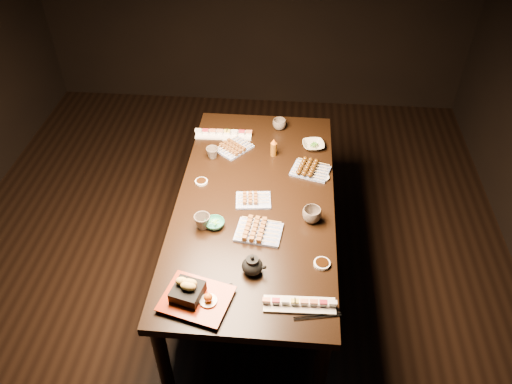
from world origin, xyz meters
TOP-DOWN VIEW (x-y plane):
  - ground at (0.00, 0.00)m, footprint 5.00×5.00m
  - dining_table at (0.21, 0.12)m, footprint 0.95×1.83m
  - sushi_platter_near at (0.48, -0.59)m, footprint 0.34×0.10m
  - sushi_platter_far at (-0.06, 0.75)m, footprint 0.38×0.11m
  - yakitori_plate_center at (0.20, 0.11)m, footprint 0.21×0.16m
  - yakitori_plate_right at (0.25, -0.14)m, footprint 0.26×0.20m
  - yakitori_plate_left at (0.04, 0.60)m, footprint 0.25×0.26m
  - tsukune_plate at (0.53, 0.41)m, footprint 0.26×0.22m
  - edamame_bowl_green at (0.01, -0.10)m, footprint 0.13×0.13m
  - edamame_bowl_cream at (0.54, 0.67)m, footprint 0.16×0.16m
  - tempura_tray at (-0.00, -0.60)m, footprint 0.36×0.32m
  - teacup_near_left at (-0.05, -0.12)m, footprint 0.11×0.11m
  - teacup_mid_right at (0.53, -0.02)m, footprint 0.12×0.12m
  - teacup_far_left at (-0.09, 0.51)m, footprint 0.10×0.10m
  - teacup_far_right at (0.31, 0.87)m, footprint 0.12×0.12m
  - teapot at (0.24, -0.40)m, footprint 0.15×0.15m
  - condiment_bottle at (0.29, 0.56)m, footprint 0.05×0.05m
  - sauce_dish_west at (-0.12, 0.25)m, footprint 0.08×0.08m
  - sauce_dish_east at (0.60, 0.35)m, footprint 0.10×0.10m
  - sauce_dish_se at (0.59, -0.33)m, footprint 0.10×0.10m
  - sauce_dish_nw at (-0.03, 0.72)m, footprint 0.10×0.10m
  - chopsticks_near at (0.05, -0.54)m, footprint 0.22×0.10m
  - chopsticks_se at (0.56, -0.64)m, footprint 0.22×0.06m

SIDE VIEW (x-z plane):
  - ground at x=0.00m, z-range 0.00..0.00m
  - dining_table at x=0.21m, z-range 0.00..0.75m
  - chopsticks_se at x=0.56m, z-range 0.75..0.76m
  - chopsticks_near at x=0.05m, z-range 0.75..0.76m
  - sauce_dish_east at x=0.60m, z-range 0.75..0.76m
  - sauce_dish_nw at x=-0.03m, z-range 0.75..0.76m
  - sauce_dish_west at x=-0.12m, z-range 0.75..0.76m
  - sauce_dish_se at x=0.59m, z-range 0.75..0.76m
  - edamame_bowl_green at x=0.01m, z-range 0.75..0.78m
  - edamame_bowl_cream at x=0.54m, z-range 0.75..0.78m
  - sushi_platter_near at x=0.48m, z-range 0.75..0.79m
  - sushi_platter_far at x=-0.06m, z-range 0.75..0.80m
  - yakitori_plate_center at x=0.20m, z-range 0.75..0.80m
  - yakitori_plate_left at x=0.04m, z-range 0.75..0.80m
  - tsukune_plate at x=0.53m, z-range 0.75..0.81m
  - yakitori_plate_right at x=0.25m, z-range 0.75..0.81m
  - teacup_far_right at x=0.31m, z-range 0.75..0.82m
  - teacup_far_left at x=-0.09m, z-range 0.75..0.82m
  - teacup_mid_right at x=0.53m, z-range 0.75..0.83m
  - teacup_near_left at x=-0.05m, z-range 0.75..0.83m
  - teapot at x=0.24m, z-range 0.75..0.86m
  - tempura_tray at x=0.00m, z-range 0.75..0.86m
  - condiment_bottle at x=0.29m, z-range 0.75..0.87m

